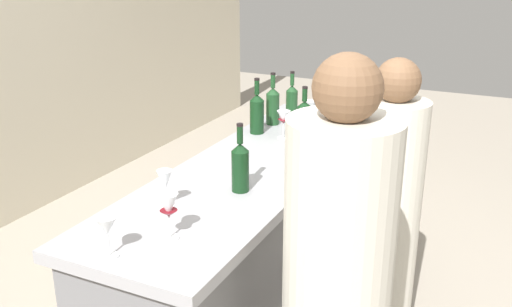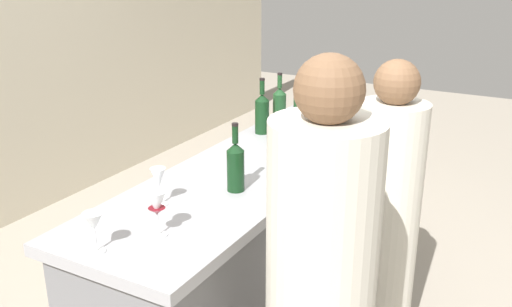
{
  "view_description": "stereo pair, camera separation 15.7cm",
  "coord_description": "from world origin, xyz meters",
  "px_view_note": "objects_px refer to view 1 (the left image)",
  "views": [
    {
      "loc": [
        -2.38,
        -1.14,
        1.9
      ],
      "look_at": [
        0.0,
        0.0,
        0.96
      ],
      "focal_mm": 39.64,
      "sensor_mm": 36.0,
      "label": 1
    },
    {
      "loc": [
        -2.31,
        -1.28,
        1.9
      ],
      "look_at": [
        0.0,
        0.0,
        0.96
      ],
      "focal_mm": 39.64,
      "sensor_mm": 36.0,
      "label": 2
    }
  ],
  "objects_px": {
    "wine_glass_near_left": "(296,145)",
    "wine_glass_far_center": "(107,228)",
    "wine_bottle_rightmost_olive_green": "(292,101)",
    "wine_glass_far_left": "(284,119)",
    "wine_glass_near_center": "(168,208)",
    "wine_bottle_second_right_olive_green": "(273,105)",
    "person_left_guest": "(386,222)",
    "wine_bottle_second_left_dark_green": "(257,112)",
    "wine_bottle_leftmost_dark_green": "(240,166)",
    "wine_glass_near_right": "(311,108)",
    "wine_bottle_center_dark_green": "(304,118)",
    "wine_glass_far_right": "(165,181)",
    "person_center_guest": "(336,302)"
  },
  "relations": [
    {
      "from": "wine_bottle_leftmost_dark_green",
      "to": "wine_glass_near_center",
      "type": "relative_size",
      "value": 1.74
    },
    {
      "from": "wine_glass_near_center",
      "to": "wine_glass_far_right",
      "type": "relative_size",
      "value": 1.09
    },
    {
      "from": "wine_glass_near_left",
      "to": "wine_glass_far_right",
      "type": "height_order",
      "value": "wine_glass_near_left"
    },
    {
      "from": "wine_bottle_second_right_olive_green",
      "to": "wine_glass_far_right",
      "type": "bearing_deg",
      "value": -175.84
    },
    {
      "from": "wine_glass_far_right",
      "to": "person_left_guest",
      "type": "xyz_separation_m",
      "value": [
        0.72,
        -0.76,
        -0.34
      ]
    },
    {
      "from": "wine_glass_near_right",
      "to": "wine_glass_far_right",
      "type": "bearing_deg",
      "value": 174.33
    },
    {
      "from": "wine_bottle_leftmost_dark_green",
      "to": "wine_bottle_second_left_dark_green",
      "type": "relative_size",
      "value": 0.95
    },
    {
      "from": "wine_bottle_center_dark_green",
      "to": "wine_glass_near_left",
      "type": "height_order",
      "value": "wine_bottle_center_dark_green"
    },
    {
      "from": "wine_bottle_leftmost_dark_green",
      "to": "wine_bottle_rightmost_olive_green",
      "type": "xyz_separation_m",
      "value": [
        1.15,
        0.23,
        -0.0
      ]
    },
    {
      "from": "wine_bottle_rightmost_olive_green",
      "to": "wine_glass_far_center",
      "type": "distance_m",
      "value": 1.85
    },
    {
      "from": "wine_bottle_leftmost_dark_green",
      "to": "wine_bottle_rightmost_olive_green",
      "type": "bearing_deg",
      "value": 11.25
    },
    {
      "from": "wine_glass_near_left",
      "to": "person_left_guest",
      "type": "relative_size",
      "value": 0.11
    },
    {
      "from": "wine_bottle_rightmost_olive_green",
      "to": "wine_glass_far_left",
      "type": "height_order",
      "value": "wine_bottle_rightmost_olive_green"
    },
    {
      "from": "wine_bottle_second_left_dark_green",
      "to": "wine_glass_far_left",
      "type": "relative_size",
      "value": 2.03
    },
    {
      "from": "wine_glass_near_left",
      "to": "wine_glass_far_center",
      "type": "distance_m",
      "value": 1.1
    },
    {
      "from": "wine_bottle_second_right_olive_green",
      "to": "person_left_guest",
      "type": "xyz_separation_m",
      "value": [
        -0.57,
        -0.85,
        -0.35
      ]
    },
    {
      "from": "wine_glass_far_right",
      "to": "wine_bottle_leftmost_dark_green",
      "type": "bearing_deg",
      "value": -34.85
    },
    {
      "from": "wine_bottle_second_right_olive_green",
      "to": "wine_glass_far_left",
      "type": "height_order",
      "value": "wine_bottle_second_right_olive_green"
    },
    {
      "from": "wine_glass_far_right",
      "to": "wine_glass_far_center",
      "type": "bearing_deg",
      "value": -173.18
    },
    {
      "from": "wine_bottle_second_left_dark_green",
      "to": "wine_glass_near_center",
      "type": "height_order",
      "value": "wine_bottle_second_left_dark_green"
    },
    {
      "from": "person_center_guest",
      "to": "wine_glass_far_center",
      "type": "bearing_deg",
      "value": 5.15
    },
    {
      "from": "wine_bottle_second_left_dark_green",
      "to": "wine_bottle_second_right_olive_green",
      "type": "height_order",
      "value": "wine_bottle_second_left_dark_green"
    },
    {
      "from": "wine_bottle_second_right_olive_green",
      "to": "wine_bottle_rightmost_olive_green",
      "type": "distance_m",
      "value": 0.16
    },
    {
      "from": "wine_glass_near_center",
      "to": "person_center_guest",
      "type": "xyz_separation_m",
      "value": [
        0.11,
        -0.61,
        -0.29
      ]
    },
    {
      "from": "wine_glass_near_left",
      "to": "wine_glass_far_right",
      "type": "relative_size",
      "value": 1.05
    },
    {
      "from": "wine_glass_near_center",
      "to": "wine_glass_far_left",
      "type": "relative_size",
      "value": 1.12
    },
    {
      "from": "wine_glass_far_center",
      "to": "wine_glass_far_right",
      "type": "relative_size",
      "value": 0.92
    },
    {
      "from": "wine_bottle_second_left_dark_green",
      "to": "wine_glass_near_right",
      "type": "distance_m",
      "value": 0.35
    },
    {
      "from": "wine_bottle_second_right_olive_green",
      "to": "person_left_guest",
      "type": "height_order",
      "value": "person_left_guest"
    },
    {
      "from": "wine_glass_near_center",
      "to": "wine_glass_far_center",
      "type": "xyz_separation_m",
      "value": [
        -0.2,
        0.12,
        -0.01
      ]
    },
    {
      "from": "wine_bottle_second_right_olive_green",
      "to": "wine_glass_far_center",
      "type": "bearing_deg",
      "value": -175.18
    },
    {
      "from": "wine_glass_near_left",
      "to": "wine_glass_far_left",
      "type": "relative_size",
      "value": 1.07
    },
    {
      "from": "wine_glass_far_center",
      "to": "person_left_guest",
      "type": "distance_m",
      "value": 1.38
    },
    {
      "from": "wine_bottle_second_left_dark_green",
      "to": "wine_glass_far_left",
      "type": "distance_m",
      "value": 0.18
    },
    {
      "from": "wine_bottle_center_dark_green",
      "to": "wine_bottle_rightmost_olive_green",
      "type": "relative_size",
      "value": 0.95
    },
    {
      "from": "wine_glass_near_right",
      "to": "person_center_guest",
      "type": "xyz_separation_m",
      "value": [
        -1.45,
        -0.64,
        -0.28
      ]
    },
    {
      "from": "person_left_guest",
      "to": "person_center_guest",
      "type": "distance_m",
      "value": 0.83
    },
    {
      "from": "wine_bottle_leftmost_dark_green",
      "to": "wine_glass_near_right",
      "type": "relative_size",
      "value": 1.95
    },
    {
      "from": "wine_bottle_second_left_dark_green",
      "to": "wine_bottle_rightmost_olive_green",
      "type": "xyz_separation_m",
      "value": [
        0.36,
        -0.07,
        -0.01
      ]
    },
    {
      "from": "wine_bottle_second_left_dark_green",
      "to": "wine_glass_near_center",
      "type": "distance_m",
      "value": 1.32
    },
    {
      "from": "wine_bottle_leftmost_dark_green",
      "to": "wine_bottle_rightmost_olive_green",
      "type": "distance_m",
      "value": 1.17
    },
    {
      "from": "wine_glass_far_left",
      "to": "wine_glass_far_center",
      "type": "distance_m",
      "value": 1.48
    },
    {
      "from": "wine_bottle_second_left_dark_green",
      "to": "person_center_guest",
      "type": "xyz_separation_m",
      "value": [
        -1.19,
        -0.88,
        -0.29
      ]
    },
    {
      "from": "wine_bottle_second_right_olive_green",
      "to": "person_left_guest",
      "type": "distance_m",
      "value": 1.08
    },
    {
      "from": "wine_bottle_center_dark_green",
      "to": "wine_glass_far_left",
      "type": "height_order",
      "value": "wine_bottle_center_dark_green"
    },
    {
      "from": "wine_bottle_second_left_dark_green",
      "to": "wine_bottle_second_right_olive_green",
      "type": "bearing_deg",
      "value": -2.27
    },
    {
      "from": "wine_bottle_rightmost_olive_green",
      "to": "wine_glass_near_right",
      "type": "bearing_deg",
      "value": -120.13
    },
    {
      "from": "wine_bottle_second_right_olive_green",
      "to": "wine_bottle_second_left_dark_green",
      "type": "bearing_deg",
      "value": 177.73
    },
    {
      "from": "wine_bottle_rightmost_olive_green",
      "to": "wine_glass_near_center",
      "type": "distance_m",
      "value": 1.66
    },
    {
      "from": "wine_bottle_leftmost_dark_green",
      "to": "wine_glass_far_left",
      "type": "height_order",
      "value": "wine_bottle_leftmost_dark_green"
    }
  ]
}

